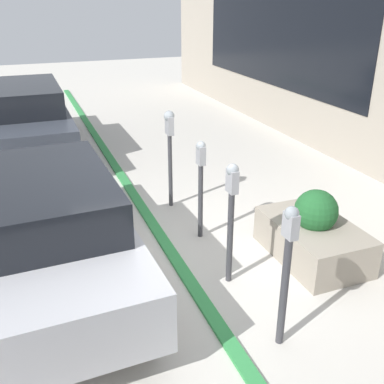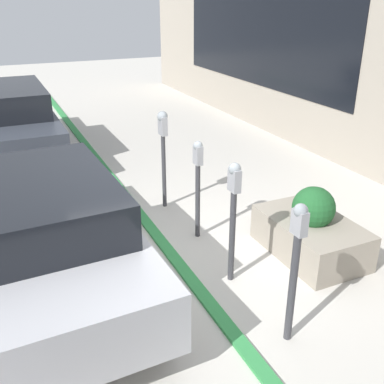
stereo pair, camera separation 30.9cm
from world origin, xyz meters
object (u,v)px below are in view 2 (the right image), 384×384
at_px(parking_meter_middle, 198,176).
at_px(parked_car_rear, 5,120).
at_px(parking_meter_fourth, 163,140).
at_px(parking_meter_second, 233,205).
at_px(planter_box, 311,231).
at_px(parking_meter_nearest, 296,258).
at_px(parked_car_middle, 41,231).

relative_size(parking_meter_middle, parked_car_rear, 0.31).
bearing_deg(parking_meter_fourth, parking_meter_second, 179.41).
relative_size(parking_meter_middle, planter_box, 0.97).
distance_m(parking_meter_middle, planter_box, 1.69).
bearing_deg(parking_meter_nearest, parking_meter_fourth, -0.03).
bearing_deg(parked_car_middle, parking_meter_nearest, -134.77).
distance_m(parking_meter_nearest, planter_box, 1.86).
height_order(parking_meter_nearest, parking_meter_middle, parking_meter_nearest).
height_order(planter_box, parked_car_middle, parked_car_middle).
relative_size(parking_meter_nearest, planter_box, 1.02).
distance_m(parking_meter_nearest, parked_car_rear, 7.49).
distance_m(parking_meter_middle, parked_car_rear, 5.35).
bearing_deg(parking_meter_second, parking_meter_nearest, -178.94).
xyz_separation_m(parking_meter_fourth, planter_box, (-2.20, -1.24, -0.80)).
distance_m(parking_meter_second, parking_meter_fourth, 2.29).
bearing_deg(parking_meter_second, parked_car_middle, 69.35).
bearing_deg(parking_meter_middle, parked_car_rear, 24.29).
height_order(parking_meter_nearest, parking_meter_fourth, parking_meter_fourth).
xyz_separation_m(parking_meter_middle, parking_meter_fourth, (1.14, 0.06, 0.20)).
bearing_deg(parking_meter_middle, parking_meter_fourth, 3.21).
height_order(parking_meter_second, parked_car_middle, parking_meter_second).
relative_size(parking_meter_nearest, parking_meter_middle, 1.06).
xyz_separation_m(parking_meter_nearest, planter_box, (1.25, -1.24, -0.61)).
xyz_separation_m(parking_meter_second, parked_car_middle, (0.78, 2.07, -0.26)).
xyz_separation_m(parking_meter_fourth, parked_car_middle, (-1.51, 2.09, -0.39)).
bearing_deg(parking_meter_nearest, planter_box, -44.76).
bearing_deg(parking_meter_nearest, parked_car_rear, 16.56).
bearing_deg(parked_car_rear, parking_meter_middle, -155.83).
relative_size(parking_meter_second, parking_meter_middle, 1.06).
height_order(planter_box, parked_car_rear, parked_car_rear).
height_order(parking_meter_middle, parked_car_rear, parked_car_rear).
height_order(parking_meter_second, parked_car_rear, parking_meter_second).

